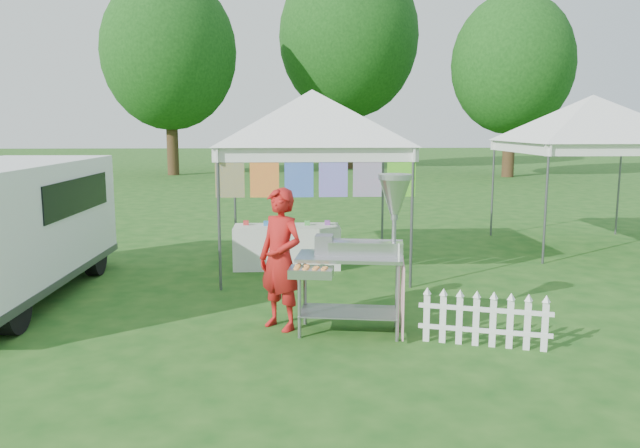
{
  "coord_description": "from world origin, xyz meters",
  "views": [
    {
      "loc": [
        -0.42,
        -6.97,
        2.42
      ],
      "look_at": [
        0.02,
        1.33,
        1.1
      ],
      "focal_mm": 35.0,
      "sensor_mm": 36.0,
      "label": 1
    }
  ],
  "objects": [
    {
      "name": "canopy_right",
      "position": [
        5.5,
        5.0,
        2.99
      ],
      "size": [
        4.24,
        4.24,
        3.45
      ],
      "color": "#59595E",
      "rests_on": "ground"
    },
    {
      "name": "donut_cart",
      "position": [
        0.49,
        0.03,
        1.1
      ],
      "size": [
        1.45,
        0.9,
        1.87
      ],
      "rotation": [
        0.0,
        0.0,
        -0.16
      ],
      "color": "gray",
      "rests_on": "ground"
    },
    {
      "name": "ground",
      "position": [
        0.0,
        0.0,
        0.0
      ],
      "size": [
        120.0,
        120.0,
        0.0
      ],
      "primitive_type": "plane",
      "color": "#194B15",
      "rests_on": "ground"
    },
    {
      "name": "vendor",
      "position": [
        -0.51,
        0.28,
        0.85
      ],
      "size": [
        0.73,
        0.72,
        1.7
      ],
      "primitive_type": "imported",
      "rotation": [
        0.0,
        0.0,
        -0.75
      ],
      "color": "#AF1715",
      "rests_on": "ground"
    },
    {
      "name": "display_table",
      "position": [
        -0.44,
        3.54,
        0.36
      ],
      "size": [
        1.8,
        0.7,
        0.72
      ],
      "primitive_type": "cube",
      "color": "white",
      "rests_on": "ground"
    },
    {
      "name": "picket_fence",
      "position": [
        1.73,
        -0.48,
        0.29
      ],
      "size": [
        1.38,
        0.47,
        0.56
      ],
      "rotation": [
        0.0,
        0.0,
        -0.31
      ],
      "color": "white",
      "rests_on": "ground"
    },
    {
      "name": "tree_left",
      "position": [
        -6.0,
        24.0,
        5.83
      ],
      "size": [
        6.4,
        6.4,
        9.53
      ],
      "color": "#392614",
      "rests_on": "ground"
    },
    {
      "name": "tree_mid",
      "position": [
        3.0,
        28.0,
        7.14
      ],
      "size": [
        7.6,
        7.6,
        11.52
      ],
      "color": "#392614",
      "rests_on": "ground"
    },
    {
      "name": "tree_right",
      "position": [
        10.0,
        22.0,
        5.18
      ],
      "size": [
        5.6,
        5.6,
        8.42
      ],
      "color": "#392614",
      "rests_on": "ground"
    },
    {
      "name": "canopy_main",
      "position": [
        0.0,
        3.49,
        2.99
      ],
      "size": [
        4.24,
        4.24,
        3.45
      ],
      "color": "#59595E",
      "rests_on": "ground"
    },
    {
      "name": "cargo_van",
      "position": [
        -4.39,
        1.82,
        1.03
      ],
      "size": [
        1.96,
        4.65,
        1.91
      ],
      "rotation": [
        0.0,
        0.0,
        -0.03
      ],
      "color": "white",
      "rests_on": "ground"
    }
  ]
}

